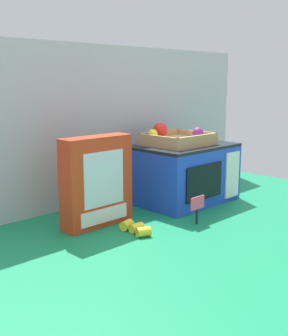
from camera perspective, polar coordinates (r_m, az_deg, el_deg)
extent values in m
plane|color=#147A4C|center=(1.69, 1.84, -5.54)|extent=(1.70, 1.70, 0.00)
cube|color=#B7BABF|center=(1.82, -4.39, 5.83)|extent=(1.61, 0.03, 0.63)
cube|color=blue|center=(1.80, 5.14, -0.82)|extent=(0.41, 0.29, 0.22)
cube|color=black|center=(1.78, 5.20, 2.90)|extent=(0.41, 0.29, 0.01)
cube|color=black|center=(1.67, 7.91, -1.83)|extent=(0.21, 0.01, 0.13)
cube|color=white|center=(1.82, 11.49, -0.86)|extent=(0.09, 0.01, 0.19)
cube|color=tan|center=(1.76, 4.42, 3.43)|extent=(0.25, 0.22, 0.02)
cube|color=tan|center=(1.70, 7.08, 3.87)|extent=(0.25, 0.01, 0.02)
cube|color=tan|center=(1.83, 1.98, 4.49)|extent=(0.25, 0.01, 0.02)
cube|color=tan|center=(1.67, 1.78, 3.85)|extent=(0.01, 0.22, 0.02)
cube|color=tan|center=(1.85, 6.84, 4.50)|extent=(0.01, 0.22, 0.02)
ellipsoid|color=yellow|center=(1.76, 1.16, 4.47)|extent=(0.07, 0.07, 0.04)
sphere|color=#72287F|center=(1.78, 7.06, 4.57)|extent=(0.05, 0.05, 0.05)
sphere|color=red|center=(1.81, 2.14, 5.01)|extent=(0.06, 0.06, 0.06)
cube|color=red|center=(1.49, -6.21, -1.76)|extent=(0.26, 0.07, 0.31)
cube|color=silver|center=(1.46, -5.27, -1.42)|extent=(0.17, 0.00, 0.19)
cube|color=white|center=(1.49, -5.18, -6.18)|extent=(0.20, 0.00, 0.05)
cylinder|color=black|center=(1.53, 6.93, -6.34)|extent=(0.01, 0.01, 0.06)
cube|color=#F44C6B|center=(1.52, 7.03, -4.56)|extent=(0.07, 0.00, 0.05)
cylinder|color=yellow|center=(1.41, -0.06, -8.36)|extent=(0.05, 0.05, 0.03)
cylinder|color=yellow|center=(1.44, -0.97, -7.84)|extent=(0.05, 0.04, 0.03)
cylinder|color=yellow|center=(1.47, -2.27, -7.47)|extent=(0.05, 0.04, 0.03)
sphere|color=red|center=(2.02, 11.05, -2.01)|extent=(0.06, 0.06, 0.06)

